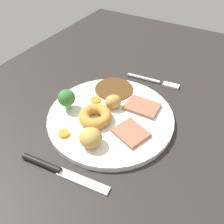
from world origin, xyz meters
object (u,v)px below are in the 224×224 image
object	(u,v)px
roast_potato_right	(114,101)
carrot_coin_back	(96,99)
meat_slice_main	(131,133)
carrot_coin_front	(64,134)
meat_slice_under	(142,107)
roast_potato_left	(91,138)
dinner_plate	(112,117)
fork	(154,81)
knife	(56,169)
yorkshire_pudding	(95,116)
broccoli_floret	(67,98)

from	to	relation	value
roast_potato_right	carrot_coin_back	world-z (taller)	roast_potato_right
meat_slice_main	carrot_coin_front	xyz separation A→B (cm)	(7.20, -12.15, -0.08)
meat_slice_under	carrot_coin_back	xyz separation A→B (cm)	(2.97, -11.08, -0.18)
meat_slice_under	carrot_coin_front	distance (cm)	19.29
roast_potato_left	carrot_coin_back	xyz separation A→B (cm)	(-12.34, -6.79, -1.77)
dinner_plate	roast_potato_left	xyz separation A→B (cm)	(9.54, 0.63, 2.69)
fork	knife	size ratio (longest dim) A/B	0.83
meat_slice_main	carrot_coin_back	distance (cm)	13.82
yorkshire_pudding	carrot_coin_front	size ratio (longest dim) A/B	3.24
meat_slice_under	roast_potato_left	size ratio (longest dim) A/B	1.69
dinner_plate	meat_slice_under	world-z (taller)	meat_slice_under
roast_potato_right	knife	bearing A→B (deg)	-2.91
roast_potato_left	knife	distance (cm)	8.79
yorkshire_pudding	meat_slice_main	bearing A→B (deg)	91.15
meat_slice_under	yorkshire_pudding	bearing A→B (deg)	-39.24
carrot_coin_front	knife	size ratio (longest dim) A/B	0.12
meat_slice_main	meat_slice_under	distance (cm)	8.95
meat_slice_under	fork	world-z (taller)	meat_slice_under
dinner_plate	knife	world-z (taller)	dinner_plate
meat_slice_under	carrot_coin_front	bearing A→B (deg)	-33.78
roast_potato_right	fork	xyz separation A→B (cm)	(-16.14, 3.86, -2.75)
roast_potato_left	carrot_coin_front	distance (cm)	6.69
roast_potato_left	knife	bearing A→B (deg)	-19.91
dinner_plate	carrot_coin_front	distance (cm)	11.84
meat_slice_main	broccoli_floret	size ratio (longest dim) A/B	1.27
meat_slice_main	meat_slice_under	bearing A→B (deg)	-170.82
meat_slice_under	carrot_coin_front	world-z (taller)	meat_slice_under
fork	roast_potato_right	bearing A→B (deg)	-108.89
yorkshire_pudding	broccoli_floret	world-z (taller)	broccoli_floret
dinner_plate	meat_slice_under	distance (cm)	7.66
yorkshire_pudding	knife	world-z (taller)	yorkshire_pudding
carrot_coin_front	knife	distance (cm)	8.04
knife	carrot_coin_front	bearing A→B (deg)	110.94
fork	yorkshire_pudding	bearing A→B (deg)	-108.41
meat_slice_under	fork	xyz separation A→B (cm)	(-13.30, -2.22, -1.41)
yorkshire_pudding	broccoli_floret	distance (cm)	8.02
carrot_coin_front	carrot_coin_back	size ratio (longest dim) A/B	0.94
carrot_coin_front	broccoli_floret	world-z (taller)	broccoli_floret
meat_slice_under	carrot_coin_back	size ratio (longest dim) A/B	3.16
dinner_plate	carrot_coin_front	bearing A→B (deg)	-29.49
roast_potato_left	knife	xyz separation A→B (cm)	(7.79, -2.82, -2.94)
dinner_plate	fork	distance (cm)	19.26
knife	yorkshire_pudding	bearing A→B (deg)	84.85
knife	dinner_plate	bearing A→B (deg)	76.65
roast_potato_right	carrot_coin_back	size ratio (longest dim) A/B	1.58
meat_slice_main	roast_potato_left	world-z (taller)	roast_potato_left
broccoli_floret	roast_potato_left	bearing A→B (deg)	59.38
meat_slice_main	roast_potato_right	bearing A→B (deg)	-128.56
yorkshire_pudding	roast_potato_right	size ratio (longest dim) A/B	1.92
yorkshire_pudding	fork	world-z (taller)	yorkshire_pudding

